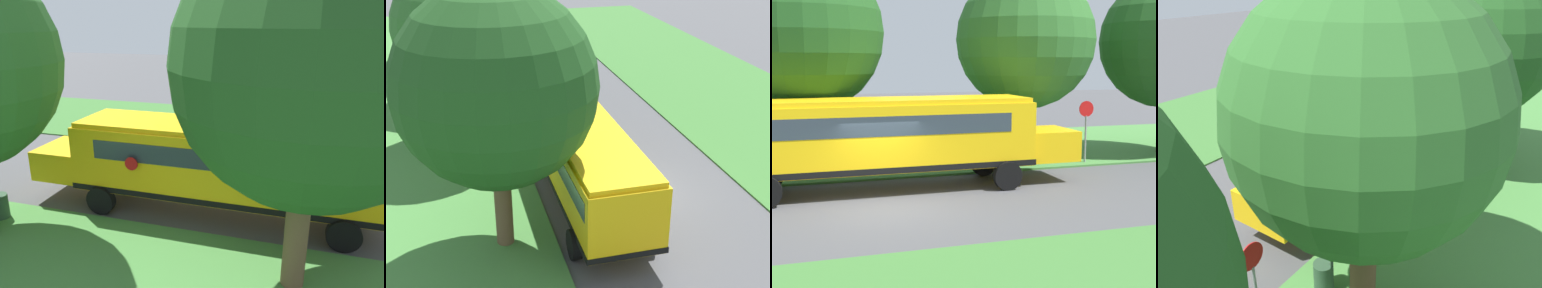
{
  "view_description": "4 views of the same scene",
  "coord_description": "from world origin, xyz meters",
  "views": [
    {
      "loc": [
        -13.97,
        -2.04,
        6.36
      ],
      "look_at": [
        -0.54,
        2.0,
        1.79
      ],
      "focal_mm": 35.0,
      "sensor_mm": 36.0,
      "label": 1
    },
    {
      "loc": [
        -7.14,
        -17.24,
        10.35
      ],
      "look_at": [
        -2.16,
        1.64,
        1.58
      ],
      "focal_mm": 50.0,
      "sensor_mm": 36.0,
      "label": 2
    },
    {
      "loc": [
        15.62,
        -2.52,
        4.38
      ],
      "look_at": [
        -1.8,
        2.98,
        1.58
      ],
      "focal_mm": 50.0,
      "sensor_mm": 36.0,
      "label": 3
    },
    {
      "loc": [
        -10.03,
        13.51,
        8.13
      ],
      "look_at": [
        -1.89,
        1.47,
        1.42
      ],
      "focal_mm": 35.0,
      "sensor_mm": 36.0,
      "label": 4
    }
  ],
  "objects": [
    {
      "name": "trash_bin",
      "position": [
        -5.02,
        7.4,
        0.45
      ],
      "size": [
        0.56,
        0.56,
        0.9
      ],
      "primitive_type": "cylinder",
      "color": "#2D4C33",
      "rests_on": "ground"
    },
    {
      "name": "school_bus",
      "position": [
        -2.4,
        0.45,
        1.92
      ],
      "size": [
        2.85,
        12.42,
        3.16
      ],
      "color": "yellow",
      "rests_on": "ground"
    },
    {
      "name": "ground_plane",
      "position": [
        0.0,
        0.0,
        0.0
      ],
      "size": [
        120.0,
        120.0,
        0.0
      ],
      "primitive_type": "plane",
      "color": "#4C4C4F"
    },
    {
      "name": "grass_far_side",
      "position": [
        9.0,
        0.0,
        0.04
      ],
      "size": [
        10.0,
        80.0,
        0.07
      ],
      "primitive_type": "cube",
      "color": "#3D7533",
      "rests_on": "ground"
    },
    {
      "name": "oak_tree_beside_bus",
      "position": [
        -5.56,
        -2.14,
        5.39
      ],
      "size": [
        6.13,
        6.13,
        8.55
      ],
      "color": "brown",
      "rests_on": "ground"
    }
  ]
}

